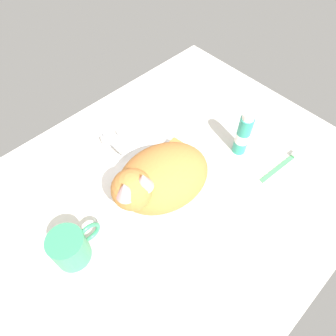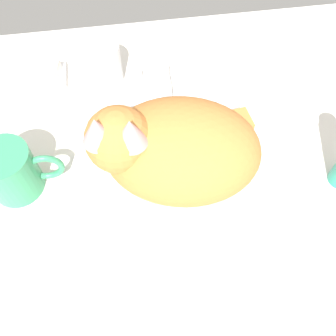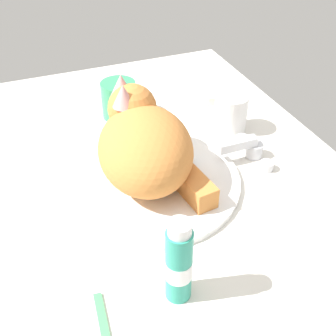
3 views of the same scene
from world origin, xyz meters
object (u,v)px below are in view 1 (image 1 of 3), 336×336
object	(u,v)px
rinse_cup	(73,155)
cat	(158,179)
faucet	(110,141)
coffee_mug	(70,247)
toothpaste_bottle	(243,134)
toothbrush	(282,165)
soap_bar	(32,180)

from	to	relation	value
rinse_cup	cat	bearing A→B (deg)	-67.85
faucet	coffee_mug	xyz separation A→B (cm)	(-26.00, -20.13, 2.19)
cat	rinse_cup	bearing A→B (deg)	112.15
cat	toothpaste_bottle	xyz separation A→B (cm)	(27.31, -4.53, -1.67)
cat	rinse_cup	world-z (taller)	cat
toothpaste_bottle	cat	bearing A→B (deg)	170.57
coffee_mug	rinse_cup	size ratio (longest dim) A/B	1.42
toothpaste_bottle	toothbrush	xyz separation A→B (cm)	(4.39, -11.97, -6.35)
cat	toothbrush	distance (cm)	36.62
rinse_cup	soap_bar	bearing A→B (deg)	170.30
faucet	toothpaste_bottle	world-z (taller)	toothpaste_bottle
coffee_mug	soap_bar	world-z (taller)	coffee_mug
faucet	soap_bar	world-z (taller)	faucet
cat	soap_bar	size ratio (longest dim) A/B	4.04
toothbrush	toothpaste_bottle	bearing A→B (deg)	110.12
faucet	toothbrush	size ratio (longest dim) A/B	0.84
cat	coffee_mug	xyz separation A→B (cm)	(-24.67, 2.13, -4.15)
faucet	toothpaste_bottle	bearing A→B (deg)	-45.88
faucet	rinse_cup	size ratio (longest dim) A/B	1.47
toothpaste_bottle	coffee_mug	bearing A→B (deg)	172.70
cat	soap_bar	xyz separation A→B (cm)	(-21.70, 25.82, -6.16)
rinse_cup	toothbrush	distance (cm)	57.86
rinse_cup	toothpaste_bottle	distance (cm)	46.64
coffee_mug	rinse_cup	bearing A→B (deg)	55.28
cat	coffee_mug	distance (cm)	25.11
toothpaste_bottle	toothbrush	size ratio (longest dim) A/B	0.96
rinse_cup	soap_bar	world-z (taller)	rinse_cup
cat	rinse_cup	xyz separation A→B (cm)	(-9.68, 23.77, -4.18)
faucet	toothbrush	xyz separation A→B (cm)	(30.37, -38.77, -1.68)
soap_bar	cat	bearing A→B (deg)	-49.95
rinse_cup	toothpaste_bottle	bearing A→B (deg)	-37.42
faucet	soap_bar	xyz separation A→B (cm)	(-23.03, 3.56, 0.19)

